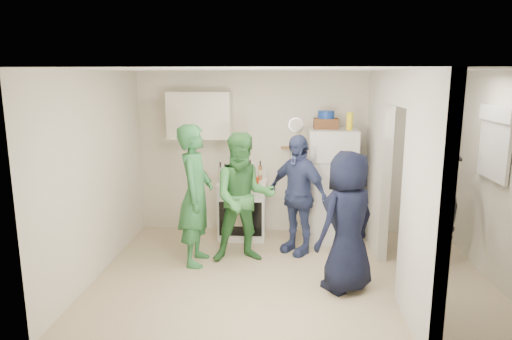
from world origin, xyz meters
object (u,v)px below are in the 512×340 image
at_px(blue_bowl, 326,115).
at_px(person_nook, 432,204).
at_px(wicker_basket, 326,124).
at_px(person_navy, 348,222).
at_px(person_denim, 297,195).
at_px(stove, 242,209).
at_px(fridge, 331,185).
at_px(person_green_center, 244,198).
at_px(person_green_left, 196,195).
at_px(yellow_cup_stack_top, 350,121).

relative_size(blue_bowl, person_nook, 0.14).
bearing_deg(wicker_basket, person_navy, -85.62).
distance_m(wicker_basket, person_denim, 1.17).
bearing_deg(stove, person_navy, -51.17).
bearing_deg(fridge, person_navy, -88.93).
distance_m(blue_bowl, person_navy, 2.02).
xyz_separation_m(wicker_basket, person_green_center, (-1.12, -0.93, -0.89)).
distance_m(fridge, person_green_left, 2.09).
xyz_separation_m(yellow_cup_stack_top, person_navy, (-0.19, -1.56, -0.99)).
height_order(person_green_left, person_navy, person_green_left).
bearing_deg(blue_bowl, fridge, -26.57).
distance_m(fridge, person_green_center, 1.51).
height_order(fridge, person_green_left, person_green_left).
height_order(person_green_left, person_denim, person_green_left).
bearing_deg(yellow_cup_stack_top, wicker_basket, 154.89).
bearing_deg(person_nook, blue_bowl, -137.58).
height_order(wicker_basket, person_green_center, wicker_basket).
bearing_deg(stove, person_green_left, -116.03).
bearing_deg(wicker_basket, person_denim, -124.96).
bearing_deg(person_green_left, blue_bowl, -57.01).
xyz_separation_m(blue_bowl, person_nook, (1.29, -0.98, -1.05)).
height_order(wicker_basket, person_denim, wicker_basket).
bearing_deg(wicker_basket, person_nook, -37.33).
relative_size(stove, person_denim, 0.52).
relative_size(fridge, person_nook, 1.01).
bearing_deg(person_green_left, wicker_basket, -57.01).
distance_m(fridge, person_navy, 1.66).
bearing_deg(stove, person_green_center, -83.25).
height_order(person_denim, person_nook, person_nook).
bearing_deg(person_denim, yellow_cup_stack_top, 71.24).
distance_m(blue_bowl, person_denim, 1.27).
bearing_deg(fridge, person_green_left, -151.26).
bearing_deg(person_green_center, wicker_basket, 28.76).
bearing_deg(wicker_basket, yellow_cup_stack_top, -25.11).
xyz_separation_m(person_green_left, person_nook, (3.02, 0.08, -0.09)).
xyz_separation_m(stove, yellow_cup_stack_top, (1.55, -0.13, 1.37)).
distance_m(fridge, person_nook, 1.51).
distance_m(person_navy, person_nook, 1.36).
distance_m(wicker_basket, person_green_center, 1.71).
relative_size(person_green_left, person_denim, 1.11).
height_order(wicker_basket, person_nook, wicker_basket).
xyz_separation_m(blue_bowl, person_navy, (0.13, -1.71, -1.07)).
relative_size(person_navy, person_nook, 0.98).
bearing_deg(person_navy, wicker_basket, -124.75).
height_order(stove, person_green_center, person_green_center).
distance_m(yellow_cup_stack_top, person_nook, 1.60).
relative_size(fridge, person_green_left, 0.91).
bearing_deg(person_green_left, fridge, -59.61).
xyz_separation_m(wicker_basket, person_navy, (0.13, -1.71, -0.94)).
height_order(person_green_center, person_navy, person_green_center).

